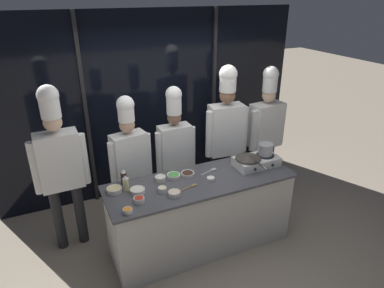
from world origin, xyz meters
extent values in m
plane|color=gray|center=(0.00, 0.00, 0.00)|extent=(24.00, 24.00, 0.00)
cube|color=black|center=(0.00, 1.62, 1.35)|extent=(4.62, 0.04, 2.70)
cube|color=#232326|center=(-0.98, 1.57, 1.35)|extent=(0.05, 0.05, 2.70)
cube|color=#232326|center=(0.98, 1.57, 1.35)|extent=(0.05, 0.05, 2.70)
cube|color=beige|center=(0.00, 0.00, 0.45)|extent=(2.13, 0.70, 0.90)
cube|color=#47474C|center=(0.00, 0.00, 0.91)|extent=(2.20, 0.73, 0.03)
cube|color=silver|center=(0.77, 0.03, 0.98)|extent=(0.54, 0.30, 0.11)
cylinder|color=black|center=(0.65, 0.03, 1.05)|extent=(0.22, 0.22, 0.01)
cylinder|color=black|center=(0.65, -0.13, 0.98)|extent=(0.03, 0.01, 0.03)
cylinder|color=black|center=(0.90, 0.03, 1.05)|extent=(0.22, 0.22, 0.01)
cylinder|color=black|center=(0.90, -0.13, 0.98)|extent=(0.03, 0.01, 0.03)
cylinder|color=#38332D|center=(0.65, 0.03, 1.06)|extent=(0.30, 0.30, 0.01)
cone|color=#38332D|center=(0.65, 0.03, 1.08)|extent=(0.32, 0.32, 0.05)
cylinder|color=black|center=(0.65, -0.24, 1.09)|extent=(0.02, 0.24, 0.02)
cylinder|color=#93969B|center=(0.90, 0.03, 1.12)|extent=(0.17, 0.17, 0.14)
torus|color=#93969B|center=(0.90, 0.03, 1.19)|extent=(0.18, 0.18, 0.01)
torus|color=#93969B|center=(0.80, 0.03, 1.17)|extent=(0.01, 0.05, 0.05)
torus|color=#93969B|center=(1.00, 0.03, 1.17)|extent=(0.01, 0.05, 0.05)
cylinder|color=#332319|center=(-0.82, 0.28, 1.00)|extent=(0.07, 0.07, 0.14)
cone|color=white|center=(-0.82, 0.28, 1.09)|extent=(0.06, 0.06, 0.04)
cylinder|color=beige|center=(-0.83, 0.15, 1.00)|extent=(0.07, 0.07, 0.14)
cone|color=white|center=(-0.83, 0.15, 1.09)|extent=(0.06, 0.06, 0.04)
cylinder|color=silver|center=(-0.09, 0.17, 0.94)|extent=(0.16, 0.16, 0.03)
torus|color=silver|center=(-0.09, 0.17, 0.96)|extent=(0.16, 0.16, 0.01)
cylinder|color=#382319|center=(-0.09, 0.17, 0.95)|extent=(0.13, 0.13, 0.02)
cylinder|color=silver|center=(-0.74, 0.04, 0.95)|extent=(0.16, 0.16, 0.05)
torus|color=silver|center=(-0.74, 0.04, 0.97)|extent=(0.16, 0.16, 0.01)
cylinder|color=silver|center=(-0.74, 0.04, 0.96)|extent=(0.13, 0.13, 0.03)
cylinder|color=silver|center=(-0.40, -0.17, 0.95)|extent=(0.13, 0.13, 0.05)
torus|color=silver|center=(-0.40, -0.17, 0.98)|extent=(0.13, 0.13, 0.01)
cylinder|color=beige|center=(-0.40, -0.17, 0.96)|extent=(0.11, 0.11, 0.03)
cylinder|color=silver|center=(-0.49, -0.05, 0.95)|extent=(0.09, 0.09, 0.05)
torus|color=silver|center=(-0.49, -0.05, 0.98)|extent=(0.09, 0.09, 0.01)
cylinder|color=beige|center=(-0.49, -0.05, 0.97)|extent=(0.08, 0.08, 0.03)
cylinder|color=silver|center=(-0.77, -0.13, 0.95)|extent=(0.11, 0.11, 0.05)
torus|color=silver|center=(-0.77, -0.13, 0.98)|extent=(0.12, 0.12, 0.01)
cylinder|color=#B22D1E|center=(-0.77, -0.13, 0.97)|extent=(0.09, 0.09, 0.03)
cylinder|color=silver|center=(0.10, -0.05, 0.94)|extent=(0.09, 0.09, 0.04)
torus|color=silver|center=(0.10, -0.05, 0.96)|extent=(0.09, 0.09, 0.01)
cylinder|color=white|center=(0.10, -0.05, 0.95)|extent=(0.08, 0.08, 0.02)
cylinder|color=silver|center=(-0.96, 0.16, 0.95)|extent=(0.16, 0.16, 0.05)
torus|color=silver|center=(-0.96, 0.16, 0.98)|extent=(0.16, 0.16, 0.01)
cylinder|color=#E0C689|center=(-0.96, 0.16, 0.96)|extent=(0.13, 0.13, 0.03)
cylinder|color=silver|center=(-0.43, 0.18, 0.95)|extent=(0.12, 0.12, 0.05)
torus|color=silver|center=(-0.43, 0.18, 0.98)|extent=(0.13, 0.13, 0.01)
cylinder|color=silver|center=(-0.43, 0.18, 0.97)|extent=(0.10, 0.10, 0.03)
cylinder|color=silver|center=(-0.93, -0.27, 0.95)|extent=(0.09, 0.09, 0.05)
torus|color=silver|center=(-0.93, -0.27, 0.97)|extent=(0.10, 0.10, 0.01)
cylinder|color=orange|center=(-0.93, -0.27, 0.96)|extent=(0.08, 0.08, 0.03)
cylinder|color=silver|center=(-0.26, 0.19, 0.95)|extent=(0.16, 0.16, 0.04)
torus|color=silver|center=(-0.26, 0.19, 0.96)|extent=(0.16, 0.16, 0.01)
cylinder|color=#4C9E47|center=(-0.26, 0.19, 0.96)|extent=(0.13, 0.13, 0.02)
cube|color=#B2B5BA|center=(0.13, 0.12, 0.93)|extent=(0.17, 0.06, 0.01)
ellipsoid|color=#B2B5BA|center=(0.25, 0.15, 0.93)|extent=(0.09, 0.07, 0.02)
cube|color=olive|center=(-0.24, -0.11, 0.93)|extent=(0.16, 0.05, 0.01)
ellipsoid|color=olive|center=(-0.13, -0.08, 0.93)|extent=(0.08, 0.06, 0.02)
cylinder|color=#232326|center=(-1.31, 0.69, 0.41)|extent=(0.12, 0.12, 0.83)
cylinder|color=#232326|center=(-1.57, 0.68, 0.41)|extent=(0.12, 0.12, 0.83)
cube|color=white|center=(-1.44, 0.69, 1.16)|extent=(0.47, 0.25, 0.67)
cylinder|color=white|center=(-1.18, 0.66, 1.14)|extent=(0.09, 0.09, 0.62)
cylinder|color=white|center=(-1.70, 0.64, 1.14)|extent=(0.09, 0.09, 0.62)
sphere|color=beige|center=(-1.44, 0.69, 1.62)|extent=(0.20, 0.20, 0.20)
cylinder|color=white|center=(-1.44, 0.69, 1.80)|extent=(0.21, 0.21, 0.25)
sphere|color=white|center=(-1.44, 0.69, 1.92)|extent=(0.22, 0.22, 0.22)
cylinder|color=#2D3856|center=(-0.54, 0.66, 0.38)|extent=(0.11, 0.11, 0.76)
cylinder|color=#2D3856|center=(-0.77, 0.61, 0.38)|extent=(0.11, 0.11, 0.76)
cube|color=white|center=(-0.65, 0.64, 1.06)|extent=(0.45, 0.29, 0.61)
cylinder|color=white|center=(-0.42, 0.65, 1.05)|extent=(0.08, 0.08, 0.56)
cylinder|color=white|center=(-0.88, 0.56, 1.05)|extent=(0.08, 0.08, 0.56)
sphere|color=tan|center=(-0.65, 0.64, 1.48)|extent=(0.18, 0.18, 0.18)
cylinder|color=white|center=(-0.65, 0.64, 1.63)|extent=(0.19, 0.19, 0.20)
sphere|color=white|center=(-0.65, 0.64, 1.73)|extent=(0.20, 0.20, 0.20)
cylinder|color=#232326|center=(0.08, 0.70, 0.37)|extent=(0.11, 0.11, 0.75)
cylinder|color=#232326|center=(-0.15, 0.70, 0.37)|extent=(0.11, 0.11, 0.75)
cube|color=white|center=(-0.04, 0.70, 1.05)|extent=(0.42, 0.22, 0.60)
cylinder|color=white|center=(0.19, 0.67, 1.03)|extent=(0.08, 0.08, 0.55)
cylinder|color=white|center=(-0.27, 0.67, 1.03)|extent=(0.08, 0.08, 0.55)
sphere|color=brown|center=(-0.04, 0.70, 1.46)|extent=(0.18, 0.18, 0.18)
cylinder|color=white|center=(-0.04, 0.70, 1.63)|extent=(0.19, 0.19, 0.25)
sphere|color=white|center=(-0.04, 0.70, 1.76)|extent=(0.20, 0.20, 0.20)
cylinder|color=#232326|center=(0.80, 0.63, 0.43)|extent=(0.12, 0.12, 0.85)
cylinder|color=#232326|center=(0.55, 0.65, 0.43)|extent=(0.12, 0.12, 0.85)
cube|color=white|center=(0.68, 0.64, 1.20)|extent=(0.48, 0.28, 0.69)
cylinder|color=white|center=(0.93, 0.58, 1.18)|extent=(0.09, 0.09, 0.63)
cylinder|color=white|center=(0.42, 0.63, 1.18)|extent=(0.09, 0.09, 0.63)
sphere|color=brown|center=(0.68, 0.64, 1.67)|extent=(0.20, 0.20, 0.20)
cylinder|color=white|center=(0.68, 0.64, 1.84)|extent=(0.21, 0.21, 0.22)
sphere|color=white|center=(0.68, 0.64, 1.95)|extent=(0.23, 0.23, 0.23)
cylinder|color=#2D3856|center=(1.52, 0.73, 0.40)|extent=(0.12, 0.12, 0.80)
cylinder|color=#2D3856|center=(1.26, 0.70, 0.40)|extent=(0.12, 0.12, 0.80)
cube|color=white|center=(1.39, 0.71, 1.12)|extent=(0.50, 0.30, 0.65)
cylinder|color=white|center=(1.66, 0.70, 1.10)|extent=(0.10, 0.10, 0.60)
cylinder|color=white|center=(1.13, 0.64, 1.10)|extent=(0.10, 0.10, 0.60)
sphere|color=beige|center=(1.39, 0.71, 1.57)|extent=(0.19, 0.19, 0.19)
cylinder|color=white|center=(1.39, 0.71, 1.74)|extent=(0.20, 0.20, 0.25)
sphere|color=white|center=(1.39, 0.71, 1.87)|extent=(0.22, 0.22, 0.22)
camera|label=1|loc=(-1.51, -3.04, 2.92)|focal=32.00mm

